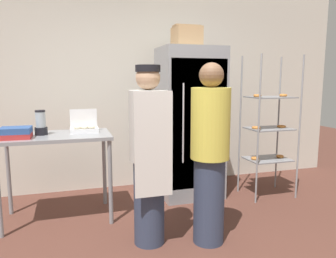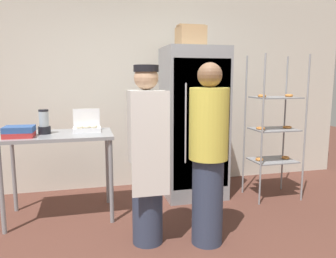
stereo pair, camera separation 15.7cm
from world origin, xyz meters
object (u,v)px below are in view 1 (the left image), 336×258
Objects in this scene: donut_box at (84,128)px; cardboard_storage_box at (187,37)px; person_customer at (210,154)px; blender_pitcher at (41,124)px; refrigerator at (190,123)px; person_baker at (149,154)px; binder_stack at (16,133)px; baking_rack at (269,128)px.

cardboard_storage_box reaches higher than donut_box.
blender_pitcher is at bearing 146.74° from person_customer.
cardboard_storage_box reaches higher than refrigerator.
cardboard_storage_box is at bearing 132.84° from refrigerator.
cardboard_storage_box is 1.82m from person_baker.
person_baker is at bearing -123.89° from cardboard_storage_box.
cardboard_storage_box reaches higher than binder_stack.
binder_stack is 0.18× the size of person_baker.
baking_rack is at bearing -0.75° from blender_pitcher.
baking_rack reaches higher than binder_stack.
refrigerator is at bearing 8.85° from blender_pitcher.
refrigerator is 1.02m from baking_rack.
baking_rack is at bearing -1.70° from donut_box.
binder_stack is at bearing -177.74° from baking_rack.
cardboard_storage_box is (1.73, 0.32, 0.98)m from blender_pitcher.
baking_rack reaches higher than person_customer.
refrigerator is at bearing 10.34° from donut_box.
refrigerator is 1.35m from donut_box.
donut_box is (-2.30, 0.07, 0.09)m from baking_rack.
person_customer is at bearing -43.83° from donut_box.
refrigerator is 1.38m from person_baker.
baking_rack is 5.48× the size of cardboard_storage_box.
baking_rack is 2.74m from blender_pitcher.
person_baker reaches higher than donut_box.
person_baker is (-0.78, -1.15, -1.18)m from cardboard_storage_box.
refrigerator reaches higher than person_customer.
refrigerator is 7.28× the size of blender_pitcher.
person_customer is at bearing -100.60° from cardboard_storage_box.
refrigerator is 2.04m from binder_stack.
cardboard_storage_box reaches higher than blender_pitcher.
person_customer is (1.49, -0.98, -0.20)m from blender_pitcher.
person_baker is at bearing -30.18° from binder_stack.
person_baker is at bearing 165.40° from person_customer.
refrigerator is 1.15× the size of person_customer.
person_customer is at bearing -14.60° from person_baker.
cardboard_storage_box reaches higher than person_customer.
blender_pitcher is (-1.77, -0.28, 0.10)m from refrigerator.
person_baker is 0.55m from person_customer.
person_customer is (1.05, -1.01, -0.14)m from donut_box.
baking_rack is 1.56m from cardboard_storage_box.
baking_rack is 1.95m from person_baker.
person_baker is 0.99× the size of person_customer.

